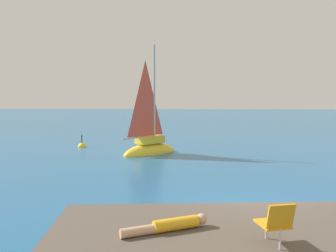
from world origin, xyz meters
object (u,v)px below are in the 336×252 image
Objects in this scene: marker_buoy at (82,147)px; sailboat_near at (150,147)px; person_sunbather at (170,225)px; beach_chair at (276,221)px.

sailboat_near is at bearing -27.42° from marker_buoy.
person_sunbather is 18.23m from marker_buoy.
person_sunbather is 2.07× the size of beach_chair.
sailboat_near reaches higher than person_sunbather.
beach_chair is at bearing -64.03° from marker_buoy.
marker_buoy is (-8.53, 17.51, -1.39)m from beach_chair.
person_sunbather is 1.96m from beach_chair.
sailboat_near reaches higher than marker_buoy.
person_sunbather is at bearing 57.63° from beach_chair.
person_sunbather reaches higher than marker_buoy.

